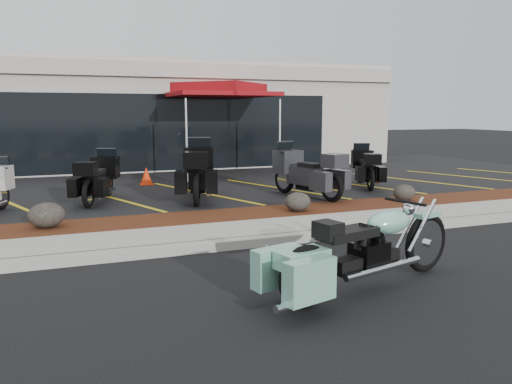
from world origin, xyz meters
name	(u,v)px	position (x,y,z in m)	size (l,w,h in m)	color
ground	(296,259)	(0.00, 0.00, 0.00)	(90.00, 90.00, 0.00)	black
curb	(274,240)	(0.00, 0.90, 0.07)	(24.00, 0.25, 0.15)	gray
sidewalk	(259,231)	(0.00, 1.60, 0.07)	(24.00, 1.20, 0.15)	gray
mulch_bed	(238,217)	(0.00, 2.80, 0.08)	(24.00, 1.20, 0.16)	#36140C
upper_lot	(181,183)	(0.00, 8.20, 0.07)	(26.00, 9.60, 0.15)	black
dealership_building	(148,117)	(0.00, 14.47, 2.01)	(18.00, 8.16, 4.00)	gray
boulder_left	(47,215)	(-3.59, 2.83, 0.39)	(0.64, 0.53, 0.45)	black
boulder_mid	(298,202)	(1.25, 2.61, 0.36)	(0.56, 0.47, 0.40)	black
boulder_right	(404,193)	(4.10, 2.86, 0.35)	(0.53, 0.44, 0.38)	black
hero_cruiser	(426,234)	(1.38, -1.22, 0.55)	(3.11, 0.79, 1.10)	#7EC4A8
touring_white	(0,183)	(-4.54, 4.96, 0.72)	(1.97, 0.75, 1.15)	silver
touring_black_front	(107,172)	(-2.30, 5.90, 0.75)	(2.05, 0.78, 1.20)	black
touring_black_mid	(200,165)	(-0.08, 5.57, 0.87)	(2.47, 0.94, 1.43)	black
touring_grey	(284,167)	(1.95, 4.89, 0.81)	(2.28, 0.87, 1.33)	#2D2D32
touring_black_rear	(361,163)	(4.75, 5.74, 0.73)	(2.01, 0.77, 1.17)	black
traffic_cone	(146,176)	(-1.12, 7.65, 0.40)	(0.35, 0.35, 0.50)	red
popup_canopy	(220,92)	(1.60, 9.33, 2.85)	(4.20, 4.20, 2.97)	silver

